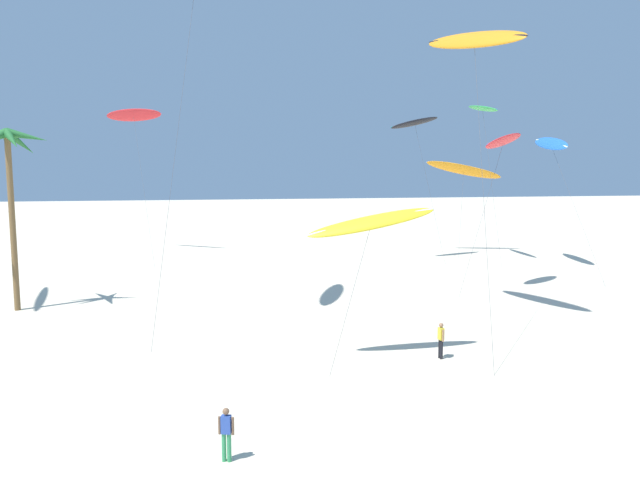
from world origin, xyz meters
name	(u,v)px	position (x,y,z in m)	size (l,w,h in m)	color
palm_tree_3	(9,160)	(-13.52, 37.44, 9.33)	(4.86, 4.45, 11.27)	brown
flying_kite_0	(371,222)	(5.96, 24.39, 6.47)	(6.17, 2.68, 7.42)	yellow
flying_kite_1	(483,109)	(22.99, 51.76, 14.01)	(1.18, 7.63, 14.70)	green
flying_kite_3	(474,40)	(13.27, 30.64, 15.97)	(4.61, 12.96, 16.98)	orange
flying_kite_4	(551,144)	(27.88, 48.24, 10.79)	(1.95, 13.44, 11.77)	blue
flying_kite_5	(415,123)	(16.89, 52.71, 12.74)	(5.28, 3.98, 13.65)	black
flying_kite_6	(464,170)	(23.61, 57.38, 8.38)	(7.68, 5.48, 9.71)	orange
flying_kite_8	(133,115)	(-9.15, 62.13, 13.79)	(6.29, 12.20, 14.51)	red
flying_kite_9	(504,141)	(19.08, 38.85, 10.69)	(6.06, 4.08, 11.59)	red
person_foreground_walker	(226,432)	(-0.86, 15.10, 0.95)	(0.49, 0.28, 1.73)	#338E56
person_near_right	(441,339)	(9.28, 23.92, 0.95)	(0.24, 0.50, 1.73)	black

